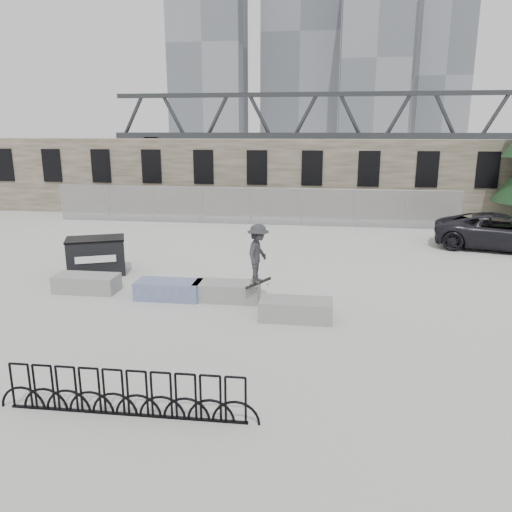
{
  "coord_description": "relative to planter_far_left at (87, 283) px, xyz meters",
  "views": [
    {
      "loc": [
        3.99,
        -14.21,
        5.1
      ],
      "look_at": [
        1.95,
        0.51,
        1.3
      ],
      "focal_mm": 35.0,
      "sensor_mm": 36.0,
      "label": 1
    }
  ],
  "objects": [
    {
      "name": "ground",
      "position": [
        3.51,
        -0.21,
        -0.3
      ],
      "size": [
        120.0,
        120.0,
        0.0
      ],
      "primitive_type": "plane",
      "color": "beige",
      "rests_on": "ground"
    },
    {
      "name": "stone_wall",
      "position": [
        3.51,
        16.03,
        1.95
      ],
      "size": [
        36.0,
        2.58,
        4.5
      ],
      "color": "brown",
      "rests_on": "ground"
    },
    {
      "name": "chainlink_fence",
      "position": [
        3.51,
        12.29,
        0.74
      ],
      "size": [
        22.06,
        0.06,
        2.02
      ],
      "color": "gray",
      "rests_on": "ground"
    },
    {
      "name": "planter_far_left",
      "position": [
        0.0,
        0.0,
        0.0
      ],
      "size": [
        2.0,
        0.9,
        0.56
      ],
      "color": "gray",
      "rests_on": "ground"
    },
    {
      "name": "planter_center_left",
      "position": [
        2.81,
        -0.27,
        0.0
      ],
      "size": [
        2.0,
        0.9,
        0.56
      ],
      "color": "#304992",
      "rests_on": "ground"
    },
    {
      "name": "planter_center_right",
      "position": [
        4.62,
        -0.18,
        0.0
      ],
      "size": [
        2.0,
        0.9,
        0.56
      ],
      "color": "gray",
      "rests_on": "ground"
    },
    {
      "name": "planter_offset",
      "position": [
        6.81,
        -1.49,
        0.0
      ],
      "size": [
        2.0,
        0.9,
        0.56
      ],
      "color": "gray",
      "rests_on": "ground"
    },
    {
      "name": "dumpster",
      "position": [
        -0.58,
        2.0,
        0.37
      ],
      "size": [
        2.33,
        1.91,
        1.32
      ],
      "rotation": [
        0.0,
        0.0,
        0.4
      ],
      "color": "black",
      "rests_on": "ground"
    },
    {
      "name": "bike_rack",
      "position": [
        4.03,
        -6.68,
        0.14
      ],
      "size": [
        4.94,
        0.12,
        0.9
      ],
      "rotation": [
        0.0,
        0.0,
        0.01
      ],
      "color": "black",
      "rests_on": "ground"
    },
    {
      "name": "skyline_towers",
      "position": [
        2.5,
        93.6,
        20.49
      ],
      "size": [
        58.0,
        28.0,
        48.0
      ],
      "color": "slate",
      "rests_on": "ground"
    },
    {
      "name": "truss_bridge",
      "position": [
        13.51,
        54.79,
        3.83
      ],
      "size": [
        70.0,
        3.0,
        9.8
      ],
      "color": "#2D3033",
      "rests_on": "ground"
    },
    {
      "name": "suv",
      "position": [
        15.15,
        8.01,
        0.47
      ],
      "size": [
        5.99,
        3.82,
        1.54
      ],
      "primitive_type": "imported",
      "rotation": [
        0.0,
        0.0,
        1.32
      ],
      "color": "black",
      "rests_on": "ground"
    },
    {
      "name": "skateboarder",
      "position": [
        5.66,
        -0.7,
        1.33
      ],
      "size": [
        0.82,
        1.2,
        1.91
      ],
      "rotation": [
        0.0,
        0.0,
        1.39
      ],
      "color": "#2D2D30",
      "rests_on": "ground"
    }
  ]
}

